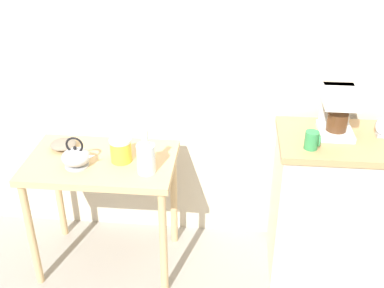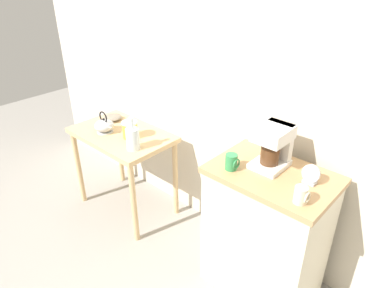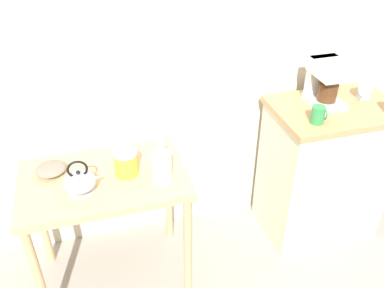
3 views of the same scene
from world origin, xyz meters
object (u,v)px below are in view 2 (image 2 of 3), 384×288
Objects in this scene: glass_carafe_vase at (133,138)px; table_clock at (311,175)px; canister_enamel at (130,130)px; mug_small_cream at (301,195)px; coffee_maker at (274,144)px; teakettle at (104,126)px; mug_tall_green at (232,162)px; bowl_stoneware at (113,117)px.

table_clock is at bearing 9.60° from glass_carafe_vase.
mug_small_cream is (1.47, -0.08, 0.15)m from canister_enamel.
coffee_maker is (1.18, 0.14, 0.24)m from canister_enamel.
mug_small_cream is (0.30, -0.22, -0.10)m from coffee_maker.
coffee_maker is 2.29× the size of table_clock.
glass_carafe_vase is 1.32m from mug_small_cream.
teakettle is at bearing -161.45° from canister_enamel.
table_clock is at bearing 23.18° from mug_tall_green.
coffee_maker is at bearing 8.65° from teakettle.
glass_carafe_vase is 2.76× the size of mug_small_cream.
canister_enamel is at bearing -16.06° from bowl_stoneware.
teakettle is at bearing 179.79° from mug_small_cream.
coffee_maker reaches higher than mug_small_cream.
glass_carafe_vase is 1.87× the size of canister_enamel.
mug_tall_green is at bearing 177.23° from mug_small_cream.
mug_small_cream reaches higher than teakettle.
glass_carafe_vase is 1.07m from coffee_maker.
mug_tall_green is 0.44m from table_clock.
glass_carafe_vase is at bearing -179.16° from mug_small_cream.
bowl_stoneware is 0.23m from teakettle.
table_clock is (0.26, -0.02, -0.09)m from coffee_maker.
teakettle is at bearing -52.72° from bowl_stoneware.
teakettle is 1.70× the size of table_clock.
coffee_maker is at bearing 1.08° from bowl_stoneware.
glass_carafe_vase reaches higher than bowl_stoneware.
canister_enamel is 1.21m from coffee_maker.
table_clock is (1.27, 0.21, 0.13)m from glass_carafe_vase.
coffee_maker is at bearing 143.60° from mug_small_cream.
mug_tall_green is (1.03, -0.06, 0.15)m from canister_enamel.
glass_carafe_vase is 2.26× the size of table_clock.
table_clock is (0.41, 0.17, 0.00)m from mug_tall_green.
mug_small_cream is 0.82× the size of table_clock.
coffee_maker is (1.41, 0.21, 0.25)m from teakettle.
mug_small_cream is at bearing -2.77° from mug_tall_green.
canister_enamel is 1.04m from mug_tall_green.
glass_carafe_vase reaches higher than canister_enamel.
mug_small_cream is at bearing -5.91° from bowl_stoneware.
mug_tall_green is at bearing 0.70° from teakettle.
teakettle is at bearing 176.27° from glass_carafe_vase.
bowl_stoneware is 0.79× the size of teakettle.
canister_enamel is (-0.16, 0.10, -0.02)m from glass_carafe_vase.
teakettle is (0.14, -0.18, 0.03)m from bowl_stoneware.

